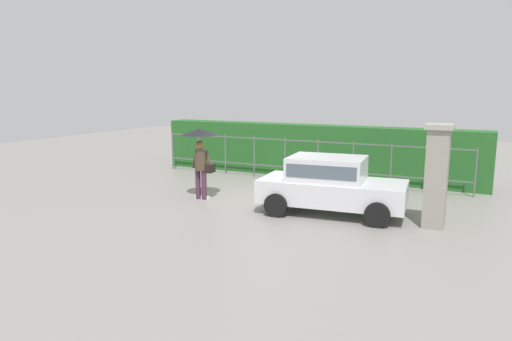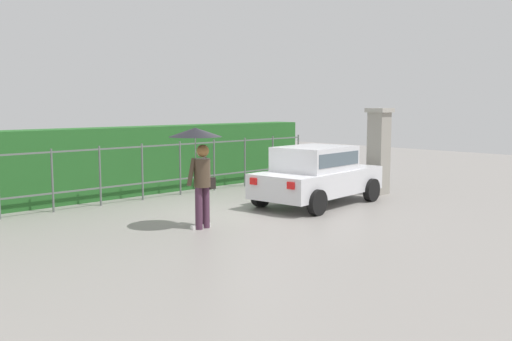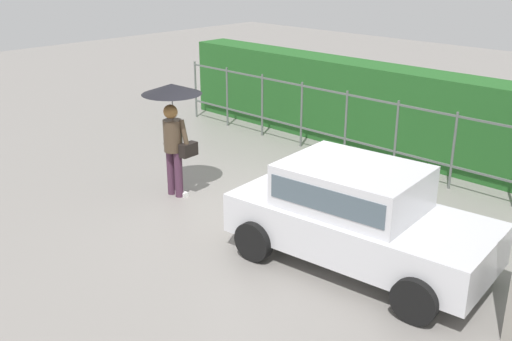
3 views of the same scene
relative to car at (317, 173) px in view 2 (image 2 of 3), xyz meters
name	(u,v)px [view 2 (image 2 of 3)]	position (x,y,z in m)	size (l,w,h in m)	color
ground_plane	(243,214)	(-2.19, 0.35, -0.80)	(40.00, 40.00, 0.00)	gray
car	(317,173)	(0.00, 0.00, 0.00)	(3.87, 2.16, 1.48)	silver
pedestrian	(198,153)	(-3.89, -0.16, 0.75)	(1.07, 1.07, 2.06)	#47283D
gate_pillar	(379,150)	(2.56, -0.10, 0.44)	(0.60, 0.60, 2.42)	gray
fence_section	(162,167)	(-2.21, 3.61, 0.02)	(11.10, 0.05, 1.50)	#59605B
hedge_row	(141,160)	(-2.21, 4.65, 0.15)	(12.05, 0.90, 1.90)	#235B23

